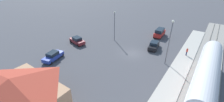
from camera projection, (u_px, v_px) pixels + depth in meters
ground_plane at (132, 53)px, 32.88m from camera, size 200.00×200.00×0.00m
railway_track at (204, 75)px, 25.74m from camera, size 4.80×70.00×0.30m
platform at (180, 68)px, 27.74m from camera, size 3.20×46.00×0.30m
station_building at (16, 96)px, 17.69m from camera, size 10.80×9.10×5.49m
pedestrian_on_platform at (187, 51)px, 31.09m from camera, size 0.36×0.36×1.71m
sedan_black at (154, 45)px, 34.59m from camera, size 2.51×4.73×1.74m
sedan_blue at (53, 56)px, 30.13m from camera, size 2.77×4.79×1.74m
suv_red at (160, 33)px, 40.99m from camera, size 2.19×4.99×2.22m
sedan_maroon at (77, 40)px, 36.92m from camera, size 4.78×2.92×1.74m
light_pole_near_platform at (170, 38)px, 26.70m from camera, size 0.44×0.44×8.72m
light_pole_lot_center at (114, 22)px, 37.16m from camera, size 0.44×0.44×7.54m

